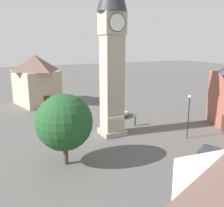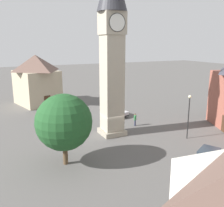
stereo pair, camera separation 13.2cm
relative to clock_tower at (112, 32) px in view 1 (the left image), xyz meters
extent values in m
plane|color=#565451|center=(0.00, 0.00, -11.99)|extent=(200.00, 200.00, 0.00)
cube|color=gray|center=(0.00, 0.00, -11.69)|extent=(2.78, 2.78, 0.60)
cube|color=#ADA38E|center=(0.00, 0.00, -5.84)|extent=(2.22, 2.22, 11.10)
cube|color=#ADA38E|center=(0.00, 0.00, 0.94)|extent=(2.49, 2.49, 2.44)
cylinder|color=white|center=(0.00, 1.27, 0.94)|extent=(1.87, 0.04, 1.87)
torus|color=black|center=(0.00, 1.28, 0.94)|extent=(1.93, 0.06, 1.93)
cube|color=black|center=(0.00, 1.31, 1.14)|extent=(0.05, 0.02, 0.52)
cube|color=black|center=(0.28, 1.31, 0.94)|extent=(0.71, 0.02, 0.04)
cylinder|color=white|center=(0.00, -1.27, 0.94)|extent=(1.87, 0.04, 1.87)
torus|color=black|center=(0.00, -1.28, 0.94)|extent=(1.93, 0.06, 1.93)
cube|color=silver|center=(3.89, 6.84, -11.40)|extent=(2.84, 4.42, 0.64)
cube|color=#28333D|center=(3.84, 6.98, -10.78)|extent=(2.11, 2.47, 0.64)
cylinder|color=black|center=(5.02, 5.91, -11.67)|extent=(0.40, 0.68, 0.64)
cylinder|color=black|center=(3.49, 5.43, -11.67)|extent=(0.40, 0.68, 0.64)
cylinder|color=black|center=(4.28, 8.25, -11.67)|extent=(0.40, 0.68, 0.64)
cylinder|color=black|center=(2.76, 7.78, -11.67)|extent=(0.40, 0.68, 0.64)
cube|color=black|center=(4.49, 4.91, -11.62)|extent=(1.63, 0.61, 0.16)
cube|color=#2D5BB7|center=(-4.20, 6.12, -11.40)|extent=(4.44, 3.26, 0.64)
cube|color=#28333D|center=(-4.07, 6.06, -10.78)|extent=(2.56, 2.30, 0.64)
cylinder|color=black|center=(-5.65, 5.91, -11.67)|extent=(0.67, 0.47, 0.64)
cylinder|color=black|center=(-4.98, 7.36, -11.67)|extent=(0.67, 0.47, 0.64)
cylinder|color=black|center=(-3.42, 4.88, -11.67)|extent=(0.67, 0.47, 0.64)
cylinder|color=black|center=(-2.75, 6.33, -11.67)|extent=(0.67, 0.47, 0.64)
cube|color=black|center=(-6.04, 6.96, -11.62)|extent=(0.81, 1.56, 0.16)
cube|color=black|center=(4.17, -11.16, -11.40)|extent=(4.42, 3.41, 0.64)
cube|color=#28333D|center=(4.31, -11.09, -10.78)|extent=(2.58, 2.36, 0.64)
cylinder|color=black|center=(3.46, -12.44, -11.67)|extent=(0.67, 0.49, 0.64)
cylinder|color=black|center=(2.71, -11.02, -11.67)|extent=(0.67, 0.49, 0.64)
cylinder|color=black|center=(5.64, -11.29, -11.67)|extent=(0.67, 0.49, 0.64)
cylinder|color=black|center=(4.89, -9.88, -11.67)|extent=(0.67, 0.49, 0.64)
cube|color=black|center=(2.39, -12.10, -11.62)|extent=(0.88, 1.53, 0.16)
cylinder|color=#2D3351|center=(4.22, 1.53, -11.58)|extent=(0.13, 0.13, 0.82)
cylinder|color=#2D3351|center=(4.07, 1.42, -11.58)|extent=(0.13, 0.13, 0.82)
cube|color=#3F9959|center=(4.15, 1.48, -10.87)|extent=(0.42, 0.39, 0.60)
cylinder|color=#3F9959|center=(4.33, 1.62, -10.92)|extent=(0.09, 0.09, 0.60)
cylinder|color=#3F9959|center=(3.96, 1.33, -10.92)|extent=(0.09, 0.09, 0.60)
sphere|color=#9E7051|center=(4.15, 1.48, -10.42)|extent=(0.22, 0.22, 0.22)
sphere|color=black|center=(4.14, 1.48, -10.40)|extent=(0.20, 0.20, 0.20)
cylinder|color=brown|center=(-7.23, -5.17, -10.87)|extent=(0.44, 0.44, 2.23)
sphere|color=#1E4C23|center=(-7.23, -5.17, -7.98)|extent=(5.07, 5.07, 5.07)
cube|color=#422819|center=(12.75, -5.48, -10.94)|extent=(0.51, 1.04, 2.10)
cube|color=tan|center=(-5.31, 19.88, -8.97)|extent=(7.84, 8.69, 6.04)
pyramid|color=brown|center=(-5.31, 19.88, -4.56)|extent=(8.23, 9.12, 2.77)
cube|color=#422819|center=(-4.36, 16.31, -10.94)|extent=(1.08, 0.36, 2.10)
cylinder|color=black|center=(7.21, -5.13, -9.60)|extent=(0.12, 0.12, 4.78)
sphere|color=beige|center=(7.21, -5.13, -7.03)|extent=(0.36, 0.36, 0.36)
camera|label=1|loc=(-12.76, -26.05, -1.16)|focal=40.38mm
camera|label=2|loc=(-12.64, -26.10, -1.16)|focal=40.38mm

